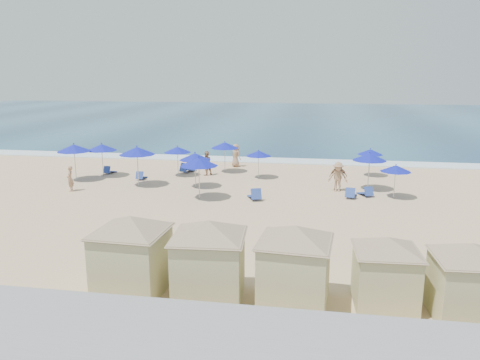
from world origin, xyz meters
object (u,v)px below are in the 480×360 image
object	(u,v)px
cabana_4	(469,272)
umbrella_3	(137,151)
cabana_2	(295,255)
beachgoer_4	(236,155)
umbrella_9	(370,157)
cabana_1	(209,250)
beachgoer_0	(70,179)
umbrella_8	(370,152)
umbrella_0	(102,147)
umbrella_10	(396,168)
umbrella_7	(259,153)
umbrella_5	(195,157)
beachgoer_3	(338,177)
cabana_3	(386,263)
umbrella_6	(199,162)
beachgoer_2	(338,176)
beachgoer_1	(206,163)
trash_bin	(392,254)
umbrella_2	(177,150)
umbrella_4	(225,145)
cabana_0	(131,244)

from	to	relation	value
cabana_4	umbrella_3	distance (m)	21.80
cabana_2	beachgoer_4	bearing A→B (deg)	104.63
cabana_2	umbrella_9	distance (m)	16.37
cabana_1	beachgoer_0	size ratio (longest dim) A/B	2.92
cabana_1	umbrella_8	size ratio (longest dim) A/B	2.30
umbrella_0	umbrella_3	distance (m)	4.25
umbrella_10	beachgoer_4	bearing A→B (deg)	143.92
umbrella_7	cabana_2	bearing A→B (deg)	-79.22
umbrella_5	beachgoer_3	world-z (taller)	umbrella_5
cabana_3	beachgoer_0	distance (m)	21.30
umbrella_5	beachgoer_0	bearing A→B (deg)	-163.01
beachgoer_0	umbrella_8	bearing A→B (deg)	93.43
umbrella_0	umbrella_6	bearing A→B (deg)	-30.17
cabana_4	umbrella_3	world-z (taller)	umbrella_3
beachgoer_2	beachgoer_1	bearing A→B (deg)	-19.69
trash_bin	cabana_1	world-z (taller)	cabana_1
cabana_1	umbrella_10	xyz separation A→B (m)	(7.91, 14.20, 0.11)
cabana_3	umbrella_0	distance (m)	24.02
umbrella_2	umbrella_4	size ratio (longest dim) A/B	0.94
beachgoer_1	beachgoer_2	world-z (taller)	beachgoer_2
umbrella_7	umbrella_3	bearing A→B (deg)	-154.31
umbrella_0	beachgoer_1	bearing A→B (deg)	12.70
umbrella_2	umbrella_5	xyz separation A→B (m)	(2.14, -3.17, 0.10)
umbrella_3	beachgoer_2	world-z (taller)	umbrella_3
cabana_2	umbrella_7	bearing A→B (deg)	100.78
umbrella_2	beachgoer_2	distance (m)	11.55
umbrella_10	cabana_0	bearing A→B (deg)	-126.73
cabana_1	cabana_3	distance (m)	5.58
umbrella_3	beachgoer_3	distance (m)	12.97
cabana_2	beachgoer_1	world-z (taller)	cabana_2
cabana_4	beachgoer_3	size ratio (longest dim) A/B	2.27
cabana_4	umbrella_8	size ratio (longest dim) A/B	2.06
umbrella_6	umbrella_8	world-z (taller)	umbrella_6
cabana_0	umbrella_10	xyz separation A→B (m)	(10.56, 14.15, 0.11)
cabana_4	beachgoer_2	xyz separation A→B (m)	(-3.18, 15.52, -0.59)
beachgoer_0	beachgoer_1	bearing A→B (deg)	110.95
umbrella_4	beachgoer_3	distance (m)	9.39
trash_bin	umbrella_7	xyz separation A→B (m)	(-7.02, 14.44, 1.35)
beachgoer_3	cabana_4	bearing A→B (deg)	-71.79
umbrella_4	umbrella_8	distance (m)	10.53
umbrella_3	umbrella_10	distance (m)	16.14
beachgoer_4	cabana_4	bearing A→B (deg)	155.23
cabana_4	umbrella_6	bearing A→B (deg)	132.94
beachgoer_0	beachgoer_1	xyz separation A→B (m)	(7.31, 6.02, 0.08)
umbrella_9	beachgoer_1	distance (m)	11.51
cabana_1	beachgoer_3	xyz separation A→B (m)	(4.66, 15.32, -0.76)
umbrella_5	umbrella_4	bearing A→B (deg)	79.32
cabana_3	beachgoer_2	bearing A→B (deg)	93.33
cabana_3	umbrella_5	xyz separation A→B (m)	(-9.96, 14.49, 0.57)
umbrella_3	beachgoer_3	world-z (taller)	umbrella_3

